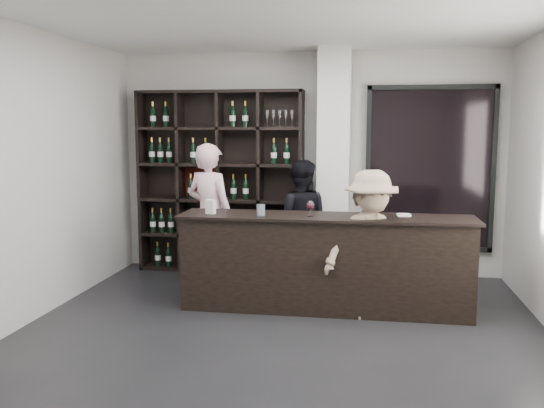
% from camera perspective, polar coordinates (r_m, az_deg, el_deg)
% --- Properties ---
extents(floor, '(5.00, 5.50, 0.01)m').
position_cam_1_polar(floor, '(5.25, 0.36, -13.93)').
color(floor, black).
rests_on(floor, ground).
extents(wine_shelf, '(2.20, 0.35, 2.40)m').
position_cam_1_polar(wine_shelf, '(7.66, -5.14, 2.17)').
color(wine_shelf, black).
rests_on(wine_shelf, floor).
extents(structural_column, '(0.40, 0.40, 2.90)m').
position_cam_1_polar(structural_column, '(7.32, 6.12, 3.86)').
color(structural_column, silver).
rests_on(structural_column, floor).
extents(glass_panel, '(1.60, 0.08, 2.10)m').
position_cam_1_polar(glass_panel, '(7.57, 15.33, 3.38)').
color(glass_panel, black).
rests_on(glass_panel, floor).
extents(tasting_counter, '(3.07, 0.64, 1.01)m').
position_cam_1_polar(tasting_counter, '(6.10, 5.26, -5.82)').
color(tasting_counter, black).
rests_on(tasting_counter, floor).
extents(taster_pink, '(0.74, 0.62, 1.74)m').
position_cam_1_polar(taster_pink, '(7.01, -6.17, -1.09)').
color(taster_pink, beige).
rests_on(taster_pink, floor).
extents(taster_black, '(0.75, 0.59, 1.53)m').
position_cam_1_polar(taster_black, '(7.17, 2.77, -1.71)').
color(taster_black, black).
rests_on(taster_black, floor).
extents(customer, '(1.11, 0.87, 1.50)m').
position_cam_1_polar(customer, '(5.87, 9.72, -3.99)').
color(customer, tan).
rests_on(customer, floor).
extents(wine_glass, '(0.08, 0.08, 0.19)m').
position_cam_1_polar(wine_glass, '(5.88, 3.83, -0.38)').
color(wine_glass, white).
rests_on(wine_glass, tasting_counter).
extents(spit_cup, '(0.10, 0.10, 0.12)m').
position_cam_1_polar(spit_cup, '(5.97, -1.10, -0.62)').
color(spit_cup, silver).
rests_on(spit_cup, tasting_counter).
extents(napkin_stack, '(0.15, 0.15, 0.02)m').
position_cam_1_polar(napkin_stack, '(6.10, 12.92, -1.07)').
color(napkin_stack, white).
rests_on(napkin_stack, tasting_counter).
extents(card_stand, '(0.11, 0.08, 0.15)m').
position_cam_1_polar(card_stand, '(6.13, -6.10, -0.27)').
color(card_stand, white).
rests_on(card_stand, tasting_counter).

